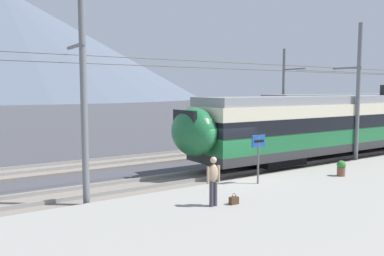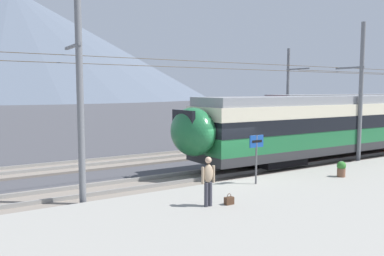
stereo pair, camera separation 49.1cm
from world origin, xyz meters
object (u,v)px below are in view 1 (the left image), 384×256
at_px(train_far_track, 372,112).
at_px(catenary_mast_west, 83,95).
at_px(train_near_platform, 350,122).
at_px(catenary_mast_mid, 356,92).
at_px(platform_sign, 258,148).
at_px(potted_plant_platform_edge, 341,167).
at_px(passenger_walking, 213,179).
at_px(handbag_beside_passenger, 234,200).
at_px(catenary_mast_far_side, 285,93).

relative_size(train_far_track, catenary_mast_west, 0.67).
xyz_separation_m(train_near_platform, catenary_mast_mid, (-1.61, -1.45, 1.86)).
distance_m(train_near_platform, catenary_mast_mid, 2.86).
height_order(platform_sign, potted_plant_platform_edge, platform_sign).
distance_m(train_far_track, potted_plant_platform_edge, 20.74).
height_order(catenary_mast_west, passenger_walking, catenary_mast_west).
relative_size(train_near_platform, platform_sign, 12.17).
bearing_deg(catenary_mast_west, train_near_platform, 4.78).
distance_m(platform_sign, handbag_beside_passenger, 3.53).
relative_size(catenary_mast_mid, catenary_mast_far_side, 1.00).
relative_size(train_far_track, potted_plant_platform_edge, 39.31).
distance_m(train_far_track, catenary_mast_far_side, 9.69).
distance_m(train_near_platform, train_far_track, 13.26).
height_order(catenary_mast_far_side, platform_sign, catenary_mast_far_side).
height_order(train_far_track, platform_sign, train_far_track).
bearing_deg(passenger_walking, platform_sign, 24.21).
distance_m(train_far_track, platform_sign, 24.08).
bearing_deg(train_near_platform, handbag_beside_passenger, -160.15).
xyz_separation_m(train_far_track, catenary_mast_west, (-29.17, -7.43, 1.78)).
xyz_separation_m(catenary_mast_west, passenger_walking, (3.37, -3.12, -2.78)).
relative_size(train_near_platform, train_far_track, 0.89).
relative_size(catenary_mast_mid, potted_plant_platform_edge, 58.49).
bearing_deg(catenary_mast_west, potted_plant_platform_edge, -12.97).
bearing_deg(train_far_track, platform_sign, -158.07).
bearing_deg(passenger_walking, train_far_track, 22.24).
distance_m(catenary_mast_west, potted_plant_platform_edge, 11.81).
relative_size(catenary_mast_west, catenary_mast_mid, 1.00).
bearing_deg(catenary_mast_west, train_far_track, 14.28).
bearing_deg(passenger_walking, train_near_platform, 18.14).
bearing_deg(platform_sign, catenary_mast_mid, 9.97).
xyz_separation_m(train_far_track, catenary_mast_mid, (-13.45, -7.43, 1.86)).
relative_size(train_far_track, passenger_walking, 16.62).
xyz_separation_m(catenary_mast_west, platform_sign, (6.84, -1.56, -2.22)).
bearing_deg(catenary_mast_west, platform_sign, -12.89).
relative_size(train_far_track, catenary_mast_mid, 0.67).
bearing_deg(handbag_beside_passenger, catenary_mast_mid, 15.96).
bearing_deg(catenary_mast_mid, catenary_mast_far_side, 66.26).
relative_size(catenary_mast_west, potted_plant_platform_edge, 58.49).
xyz_separation_m(passenger_walking, potted_plant_platform_edge, (7.67, 0.58, -0.55)).
distance_m(train_near_platform, potted_plant_platform_edge, 7.61).
height_order(train_near_platform, passenger_walking, train_near_platform).
xyz_separation_m(catenary_mast_west, handbag_beside_passenger, (4.10, -3.32, -3.59)).
relative_size(catenary_mast_mid, passenger_walking, 24.74).
bearing_deg(catenary_mast_west, passenger_walking, -42.82).
height_order(platform_sign, passenger_walking, platform_sign).
bearing_deg(platform_sign, passenger_walking, -155.79).
bearing_deg(train_far_track, catenary_mast_mid, -151.09).
relative_size(train_far_track, handbag_beside_passenger, 72.98).
height_order(train_far_track, potted_plant_platform_edge, train_far_track).
distance_m(catenary_mast_mid, catenary_mast_far_side, 10.21).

